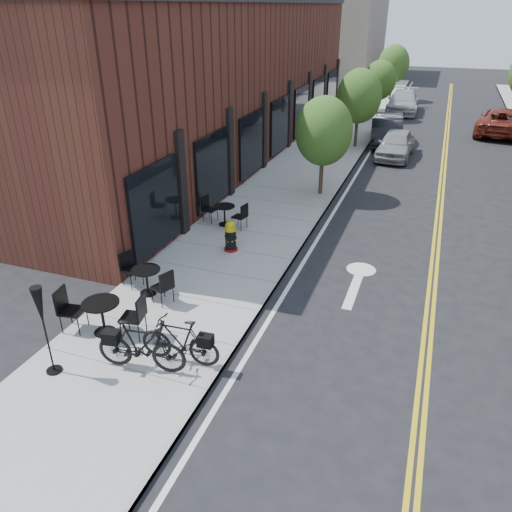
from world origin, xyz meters
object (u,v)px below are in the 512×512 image
at_px(bistro_set_b, 102,313).
at_px(parked_car_a, 396,144).
at_px(fire_hydrant, 231,236).
at_px(bicycle_left, 180,341).
at_px(bicycle_right, 141,346).
at_px(parked_car_c, 403,102).
at_px(parked_car_far, 502,121).
at_px(bistro_set_a, 147,278).
at_px(patio_umbrella, 41,313).
at_px(bistro_set_c, 224,212).
at_px(parked_car_b, 386,129).

distance_m(bistro_set_b, parked_car_a, 18.56).
bearing_deg(bistro_set_b, fire_hydrant, 68.36).
bearing_deg(bicycle_left, bicycle_right, -55.45).
xyz_separation_m(bicycle_left, parked_car_c, (1.72, 30.61, 0.10)).
distance_m(bicycle_right, parked_car_far, 27.44).
distance_m(bicycle_right, bistro_set_a, 3.08).
height_order(patio_umbrella, parked_car_c, patio_umbrella).
bearing_deg(bistro_set_c, fire_hydrant, -49.37).
relative_size(bicycle_left, bistro_set_b, 0.88).
bearing_deg(parked_car_b, parked_car_c, 82.12).
relative_size(bicycle_left, parked_car_c, 0.34).
xyz_separation_m(bistro_set_b, patio_umbrella, (-0.18, -1.51, 0.90)).
xyz_separation_m(bistro_set_a, parked_car_b, (3.82, 18.84, 0.18)).
distance_m(bicycle_right, bistro_set_c, 7.75).
height_order(bicycle_right, parked_car_c, parked_car_c).
height_order(bistro_set_a, parked_car_c, parked_car_c).
height_order(parked_car_b, parked_car_c, parked_car_b).
bearing_deg(parked_car_b, bistro_set_a, -109.21).
relative_size(fire_hydrant, bicycle_right, 0.51).
relative_size(parked_car_b, parked_car_far, 0.85).
bearing_deg(bicycle_right, parked_car_b, -14.75).
distance_m(bistro_set_a, parked_car_a, 16.75).
height_order(bistro_set_a, bistro_set_b, bistro_set_b).
relative_size(bicycle_left, patio_umbrella, 0.88).
relative_size(bicycle_right, parked_car_far, 0.34).
bearing_deg(bistro_set_b, bicycle_left, -18.31).
xyz_separation_m(bicycle_right, patio_umbrella, (-1.70, -0.70, 0.86)).
distance_m(parked_car_a, parked_car_far, 9.06).
distance_m(bicycle_left, parked_car_a, 18.47).
xyz_separation_m(bistro_set_c, parked_car_b, (3.75, 13.90, 0.21)).
bearing_deg(fire_hydrant, parked_car_a, 80.75).
bearing_deg(fire_hydrant, bistro_set_a, -102.04).
bearing_deg(parked_car_a, patio_umbrella, -101.67).
bearing_deg(bistro_set_c, parked_car_b, 86.94).
relative_size(bicycle_right, bistro_set_b, 0.95).
bearing_deg(parked_car_c, parked_car_a, -87.99).
xyz_separation_m(fire_hydrant, parked_car_c, (2.80, 25.25, 0.17)).
height_order(patio_umbrella, parked_car_b, patio_umbrella).
bearing_deg(parked_car_a, parked_car_far, 56.10).
bearing_deg(patio_umbrella, parked_car_c, 82.74).
distance_m(bistro_set_c, parked_car_a, 12.06).
xyz_separation_m(bicycle_right, parked_car_b, (2.32, 21.52, 0.08)).
bearing_deg(bistro_set_b, parked_car_a, 65.84).
relative_size(bistro_set_b, bistro_set_c, 1.18).
relative_size(bistro_set_a, parked_car_far, 0.32).
relative_size(bistro_set_c, parked_car_c, 0.33).
xyz_separation_m(fire_hydrant, bistro_set_c, (-0.97, 1.77, -0.01)).
xyz_separation_m(bistro_set_a, bistro_set_b, (-0.03, -1.87, 0.06)).
bearing_deg(bistro_set_c, patio_umbrella, -79.89).
bearing_deg(bistro_set_b, bicycle_right, -37.74).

